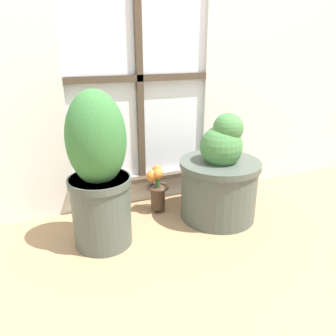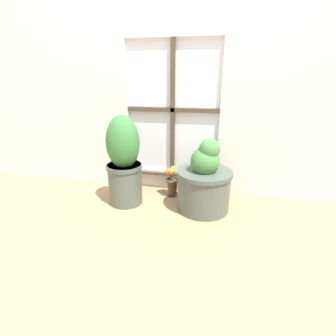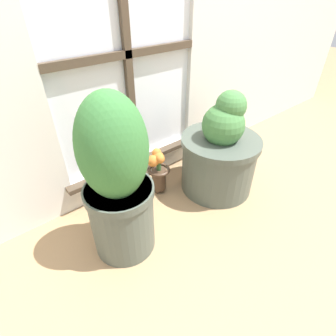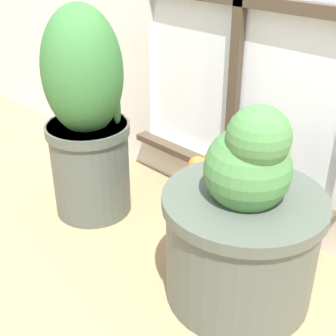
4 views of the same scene
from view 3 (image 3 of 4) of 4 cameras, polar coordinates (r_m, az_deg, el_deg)
The scene contains 4 objects.
ground_plane at distance 1.27m, azimuth 10.14°, elevation -15.84°, with size 10.00×10.00×0.00m, color tan.
potted_plant_left at distance 1.03m, azimuth -10.88°, elevation -3.34°, with size 0.28×0.28×0.72m.
potted_plant_right at distance 1.45m, azimuth 11.18°, elevation 3.12°, with size 0.42×0.42×0.57m.
flower_vase at distance 1.43m, azimuth -2.19°, elevation -0.36°, with size 0.13×0.12×0.27m.
Camera 3 is at (-0.66, -0.47, 0.98)m, focal length 28.00 mm.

